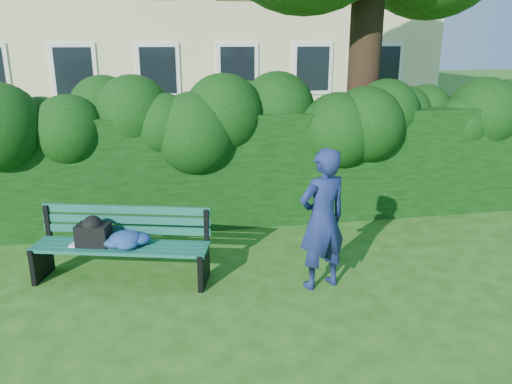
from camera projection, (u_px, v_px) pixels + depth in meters
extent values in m
plane|color=#1D5411|center=(265.00, 277.00, 6.33)|extent=(80.00, 80.00, 0.00)
cube|color=white|center=(74.00, 71.00, 14.47)|extent=(1.30, 0.08, 1.60)
cube|color=black|center=(74.00, 71.00, 14.43)|extent=(1.05, 0.04, 1.35)
cube|color=white|center=(158.00, 70.00, 14.90)|extent=(1.30, 0.08, 1.60)
cube|color=black|center=(158.00, 70.00, 14.86)|extent=(1.05, 0.04, 1.35)
cube|color=white|center=(237.00, 69.00, 15.33)|extent=(1.30, 0.08, 1.60)
cube|color=black|center=(237.00, 70.00, 15.29)|extent=(1.05, 0.04, 1.35)
cube|color=white|center=(312.00, 69.00, 15.76)|extent=(1.30, 0.08, 1.60)
cube|color=black|center=(313.00, 69.00, 15.72)|extent=(1.05, 0.04, 1.35)
cube|color=white|center=(383.00, 68.00, 16.18)|extent=(1.30, 0.08, 1.60)
cube|color=black|center=(384.00, 68.00, 16.15)|extent=(1.05, 0.04, 1.35)
cube|color=black|center=(238.00, 167.00, 8.13)|extent=(10.00, 1.00, 1.80)
cylinder|color=black|center=(364.00, 62.00, 8.67)|extent=(0.56, 0.56, 5.02)
cube|color=#105344|center=(115.00, 253.00, 5.94)|extent=(2.11, 0.67, 0.04)
cube|color=#105344|center=(119.00, 249.00, 6.06)|extent=(2.11, 0.67, 0.04)
cube|color=#105344|center=(122.00, 245.00, 6.17)|extent=(2.11, 0.67, 0.04)
cube|color=#105344|center=(125.00, 241.00, 6.29)|extent=(2.11, 0.67, 0.04)
cube|color=#105344|center=(127.00, 229.00, 6.32)|extent=(2.09, 0.61, 0.10)
cube|color=#105344|center=(126.00, 220.00, 6.30)|extent=(2.09, 0.61, 0.10)
cube|color=#105344|center=(126.00, 210.00, 6.27)|extent=(2.09, 0.61, 0.10)
cube|color=black|center=(42.00, 261.00, 6.26)|extent=(0.19, 0.50, 0.44)
cube|color=black|center=(48.00, 222.00, 6.38)|extent=(0.07, 0.07, 0.45)
cube|color=black|center=(38.00, 247.00, 6.15)|extent=(0.17, 0.42, 0.05)
cube|color=black|center=(204.00, 267.00, 6.10)|extent=(0.19, 0.50, 0.44)
cube|color=black|center=(207.00, 227.00, 6.22)|extent=(0.07, 0.07, 0.45)
cube|color=black|center=(203.00, 252.00, 5.99)|extent=(0.17, 0.42, 0.05)
cube|color=white|center=(78.00, 245.00, 6.10)|extent=(0.21, 0.17, 0.02)
cube|color=black|center=(93.00, 235.00, 6.09)|extent=(0.44, 0.35, 0.27)
imported|color=navy|center=(322.00, 220.00, 5.86)|extent=(0.72, 0.57, 1.72)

